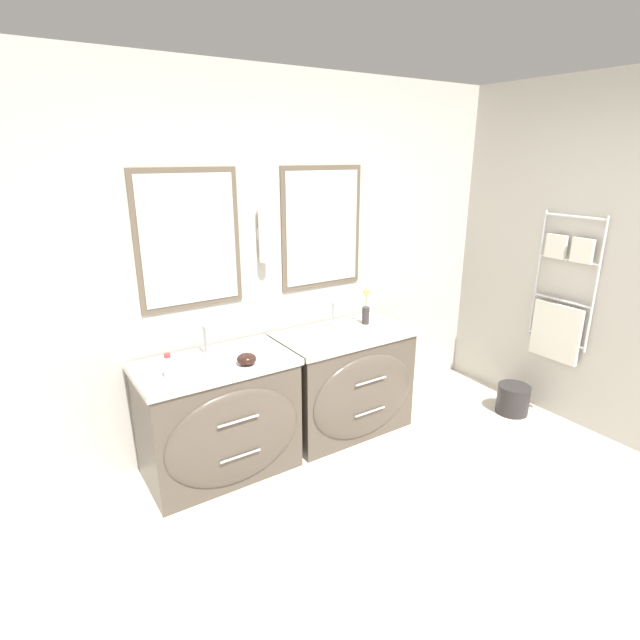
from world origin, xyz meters
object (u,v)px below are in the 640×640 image
(vanity_left, at_px, (220,419))
(vanity_right, at_px, (346,382))
(waste_bin, at_px, (513,398))
(toiletry_bottle, at_px, (168,367))
(flower_vase, at_px, (366,310))
(amenity_bowl, at_px, (247,359))

(vanity_left, relative_size, vanity_right, 1.00)
(vanity_left, distance_m, waste_bin, 2.41)
(toiletry_bottle, relative_size, flower_vase, 0.56)
(vanity_left, height_order, amenity_bowl, amenity_bowl)
(toiletry_bottle, bearing_deg, vanity_left, 10.22)
(toiletry_bottle, xyz_separation_m, waste_bin, (2.65, -0.49, -0.74))
(vanity_left, distance_m, amenity_bowl, 0.47)
(toiletry_bottle, height_order, waste_bin, toiletry_bottle)
(amenity_bowl, bearing_deg, vanity_left, 141.72)
(vanity_left, relative_size, flower_vase, 3.56)
(vanity_left, relative_size, waste_bin, 3.81)
(amenity_bowl, height_order, flower_vase, flower_vase)
(vanity_left, height_order, vanity_right, same)
(toiletry_bottle, distance_m, flower_vase, 1.59)
(flower_vase, relative_size, waste_bin, 1.07)
(flower_vase, bearing_deg, toiletry_bottle, -174.40)
(vanity_left, xyz_separation_m, vanity_right, (1.01, 0.00, 0.00))
(amenity_bowl, relative_size, waste_bin, 0.47)
(amenity_bowl, bearing_deg, waste_bin, -10.97)
(vanity_right, height_order, flower_vase, flower_vase)
(vanity_right, bearing_deg, flower_vase, 21.35)
(flower_vase, bearing_deg, vanity_right, -158.65)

